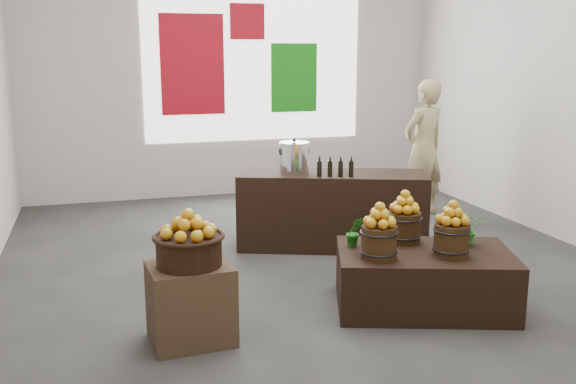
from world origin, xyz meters
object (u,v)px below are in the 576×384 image
object	(u,v)px
crate	(191,303)
display_table	(424,279)
wicker_basket	(189,251)
counter	(332,210)
stock_pot_left	(294,158)
shopper	(424,149)

from	to	relation	value
crate	display_table	world-z (taller)	crate
wicker_basket	counter	world-z (taller)	counter
display_table	crate	bearing A→B (deg)	-158.81
display_table	stock_pot_left	distance (m)	2.15
counter	shopper	distance (m)	1.92
wicker_basket	shopper	world-z (taller)	shopper
display_table	counter	distance (m)	1.82
wicker_basket	counter	distance (m)	2.63
crate	stock_pot_left	distance (m)	2.58
stock_pot_left	shopper	xyz separation A→B (m)	(1.98, 0.81, -0.10)
crate	shopper	size ratio (longest dim) A/B	0.34
display_table	wicker_basket	bearing A→B (deg)	-158.81
wicker_basket	stock_pot_left	world-z (taller)	stock_pot_left
counter	shopper	bearing A→B (deg)	51.44
wicker_basket	shopper	xyz separation A→B (m)	(3.40, 2.84, 0.18)
crate	shopper	xyz separation A→B (m)	(3.40, 2.84, 0.58)
crate	display_table	distance (m)	1.94
display_table	counter	bearing A→B (deg)	113.01
shopper	stock_pot_left	bearing A→B (deg)	4.40
wicker_basket	counter	bearing A→B (deg)	46.34
display_table	stock_pot_left	bearing A→B (deg)	123.58
crate	wicker_basket	distance (m)	0.40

